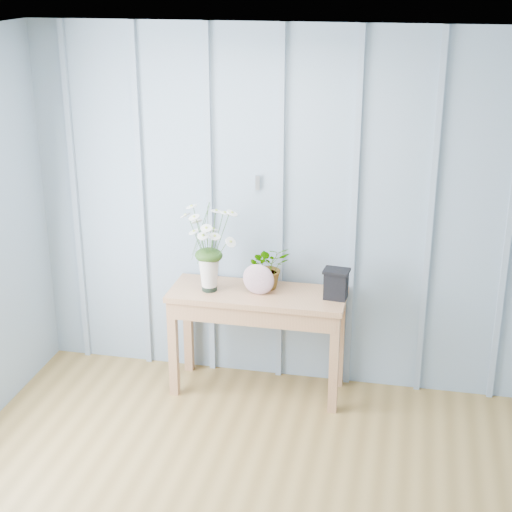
% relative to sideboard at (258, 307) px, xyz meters
% --- Properties ---
extents(room_shell, '(4.00, 4.50, 2.50)m').
position_rel_sideboard_xyz_m(room_shell, '(0.36, -1.08, 1.35)').
color(room_shell, '#899EB2').
rests_on(room_shell, ground).
extents(sideboard, '(1.20, 0.45, 0.75)m').
position_rel_sideboard_xyz_m(sideboard, '(0.00, 0.00, 0.00)').
color(sideboard, '#A7724B').
rests_on(sideboard, ground).
extents(daisy_vase, '(0.46, 0.35, 0.66)m').
position_rel_sideboard_xyz_m(daisy_vase, '(-0.33, -0.04, 0.53)').
color(daisy_vase, black).
rests_on(daisy_vase, sideboard).
extents(spider_plant, '(0.36, 0.34, 0.31)m').
position_rel_sideboard_xyz_m(spider_plant, '(0.06, 0.09, 0.27)').
color(spider_plant, '#1D3C11').
rests_on(spider_plant, sideboard).
extents(felt_disc_vessel, '(0.22, 0.08, 0.22)m').
position_rel_sideboard_xyz_m(felt_disc_vessel, '(0.01, -0.04, 0.22)').
color(felt_disc_vessel, '#834461').
rests_on(felt_disc_vessel, sideboard).
extents(carved_box, '(0.18, 0.15, 0.20)m').
position_rel_sideboard_xyz_m(carved_box, '(0.53, 0.01, 0.22)').
color(carved_box, black).
rests_on(carved_box, sideboard).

